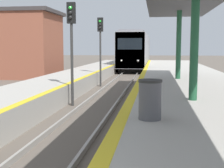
{
  "coord_description": "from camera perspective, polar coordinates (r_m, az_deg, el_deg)",
  "views": [
    {
      "loc": [
        2.44,
        -2.11,
        2.6
      ],
      "look_at": [
        0.09,
        14.68,
        0.6
      ],
      "focal_mm": 50.0,
      "sensor_mm": 36.0,
      "label": 1
    }
  ],
  "objects": [
    {
      "name": "trash_bin",
      "position": [
        7.41,
        6.95,
        -2.83
      ],
      "size": [
        0.56,
        0.56,
        0.95
      ],
      "color": "#4C4C51",
      "rests_on": "platform_right"
    },
    {
      "name": "signal_mid",
      "position": [
        13.84,
        -7.43,
        9.0
      ],
      "size": [
        0.36,
        0.31,
        4.52
      ],
      "color": "#2D2D2D",
      "rests_on": "ground"
    },
    {
      "name": "train",
      "position": [
        39.97,
        4.49,
        6.12
      ],
      "size": [
        2.87,
        20.99,
        4.31
      ],
      "color": "black",
      "rests_on": "ground"
    },
    {
      "name": "signal_far",
      "position": [
        20.67,
        -2.15,
        8.28
      ],
      "size": [
        0.36,
        0.31,
        4.52
      ],
      "color": "#2D2D2D",
      "rests_on": "ground"
    }
  ]
}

